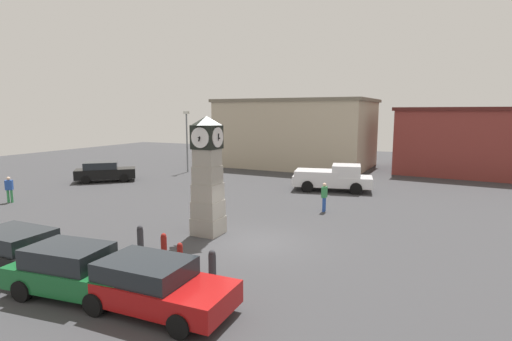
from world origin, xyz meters
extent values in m
plane|color=#38383A|center=(0.00, 0.00, 0.00)|extent=(86.41, 86.41, 0.00)
cube|color=#9C978D|center=(-2.46, 0.12, 0.39)|extent=(1.22, 1.22, 0.77)
cube|color=#9C978D|center=(-2.46, 0.12, 1.16)|extent=(1.15, 1.15, 0.77)
cube|color=#9F9A90|center=(-2.46, 0.12, 1.93)|extent=(1.09, 1.09, 0.77)
cube|color=#9D988E|center=(-2.46, 0.12, 2.71)|extent=(1.03, 1.03, 0.77)
cube|color=#9E998E|center=(-2.46, 0.12, 3.48)|extent=(0.96, 0.96, 0.77)
cube|color=black|center=(-2.46, 0.12, 4.39)|extent=(1.07, 1.07, 1.04)
cylinder|color=white|center=(-2.46, 0.67, 4.39)|extent=(0.88, 0.04, 0.88)
cube|color=black|center=(-2.46, 0.70, 4.39)|extent=(0.06, 0.09, 0.20)
cube|color=black|center=(-2.46, 0.70, 4.39)|extent=(0.04, 0.33, 0.09)
cylinder|color=white|center=(-2.46, -0.44, 4.39)|extent=(0.88, 0.04, 0.88)
cube|color=black|center=(-2.46, -0.47, 4.39)|extent=(0.06, 0.20, 0.06)
cube|color=black|center=(-2.46, -0.47, 4.39)|extent=(0.04, 0.18, 0.31)
cylinder|color=white|center=(-1.90, 0.12, 4.39)|extent=(0.04, 0.88, 0.88)
cube|color=black|center=(-1.88, 0.12, 4.39)|extent=(0.19, 0.06, 0.13)
cube|color=black|center=(-1.88, 0.12, 4.39)|extent=(0.08, 0.04, 0.33)
cylinder|color=white|center=(-3.01, 0.12, 4.39)|extent=(0.04, 0.88, 0.88)
cube|color=black|center=(-3.04, 0.12, 4.39)|extent=(0.14, 0.06, 0.19)
cube|color=black|center=(-3.04, 0.12, 4.39)|extent=(0.30, 0.04, 0.21)
pyramid|color=black|center=(-2.46, 0.12, 5.10)|extent=(1.12, 1.12, 0.39)
cylinder|color=#333338|center=(0.20, -3.93, 0.40)|extent=(0.26, 0.26, 0.80)
sphere|color=#333338|center=(0.20, -3.93, 0.84)|extent=(0.23, 0.23, 0.23)
cylinder|color=maroon|center=(-1.28, -3.68, 0.39)|extent=(0.21, 0.21, 0.79)
sphere|color=maroon|center=(-1.28, -3.68, 0.82)|extent=(0.19, 0.19, 0.19)
cylinder|color=maroon|center=(-2.59, -2.92, 0.36)|extent=(0.23, 0.23, 0.73)
sphere|color=maroon|center=(-2.59, -2.92, 0.76)|extent=(0.21, 0.21, 0.21)
cylinder|color=#333338|center=(-3.91, -2.72, 0.41)|extent=(0.25, 0.25, 0.81)
sphere|color=#333338|center=(-3.91, -2.72, 0.85)|extent=(0.23, 0.23, 0.23)
cube|color=black|center=(-6.00, -6.31, 0.58)|extent=(4.51, 1.97, 0.62)
cube|color=#1E2328|center=(-6.34, -6.32, 1.16)|extent=(2.48, 1.80, 0.54)
cylinder|color=black|center=(-4.61, -5.38, 0.32)|extent=(0.64, 0.22, 0.64)
cylinder|color=black|center=(-4.60, -7.22, 0.32)|extent=(0.64, 0.22, 0.64)
cylinder|color=black|center=(-7.40, -5.40, 0.32)|extent=(0.64, 0.22, 0.64)
cube|color=#19602D|center=(-2.73, -6.78, 0.60)|extent=(4.36, 2.21, 0.65)
cube|color=#1E2328|center=(-3.05, -6.81, 1.22)|extent=(2.47, 1.86, 0.59)
cylinder|color=black|center=(-1.54, -5.81, 0.32)|extent=(0.66, 0.29, 0.64)
cylinder|color=black|center=(-1.35, -7.46, 0.32)|extent=(0.66, 0.29, 0.64)
cylinder|color=black|center=(-4.12, -6.10, 0.32)|extent=(0.66, 0.29, 0.64)
cylinder|color=black|center=(-3.93, -7.75, 0.32)|extent=(0.66, 0.29, 0.64)
cube|color=#A51111|center=(-0.02, -6.53, 0.59)|extent=(4.47, 2.01, 0.63)
cube|color=#1E2328|center=(-0.35, -6.54, 1.16)|extent=(2.48, 1.81, 0.52)
cylinder|color=black|center=(1.33, -5.60, 0.32)|extent=(0.65, 0.24, 0.64)
cylinder|color=black|center=(1.37, -7.40, 0.32)|extent=(0.65, 0.24, 0.64)
cylinder|color=black|center=(-1.42, -5.66, 0.32)|extent=(0.65, 0.24, 0.64)
cylinder|color=black|center=(-1.37, -7.47, 0.32)|extent=(0.65, 0.24, 0.64)
cube|color=black|center=(-17.19, 8.50, 0.65)|extent=(4.54, 4.31, 0.76)
cube|color=#1E2328|center=(-17.44, 8.27, 1.30)|extent=(2.93, 2.86, 0.55)
cylinder|color=black|center=(-16.70, 10.05, 0.32)|extent=(0.62, 0.59, 0.64)
cylinder|color=black|center=(-15.59, 8.79, 0.32)|extent=(0.62, 0.59, 0.64)
cylinder|color=black|center=(-18.79, 8.20, 0.32)|extent=(0.62, 0.59, 0.64)
cylinder|color=black|center=(-17.68, 6.94, 0.32)|extent=(0.62, 0.59, 0.64)
cube|color=silver|center=(0.07, 12.43, 0.70)|extent=(5.71, 3.12, 0.70)
cube|color=silver|center=(0.99, 12.62, 1.45)|extent=(2.25, 2.30, 0.80)
cube|color=silver|center=(-0.99, 12.21, 1.23)|extent=(3.33, 2.62, 0.36)
cylinder|color=black|center=(1.46, 13.72, 0.40)|extent=(0.84, 0.44, 0.80)
cylinder|color=black|center=(1.85, 11.80, 0.40)|extent=(0.84, 0.44, 0.80)
cylinder|color=black|center=(-1.72, 13.06, 0.40)|extent=(0.84, 0.44, 0.80)
cylinder|color=black|center=(-1.32, 11.14, 0.40)|extent=(0.84, 0.44, 0.80)
cylinder|color=#338C4C|center=(-8.20, 8.31, 0.44)|extent=(0.14, 0.14, 0.88)
cylinder|color=#338C4C|center=(-8.31, 8.48, 0.44)|extent=(0.14, 0.14, 0.88)
cube|color=#338C4C|center=(-8.26, 8.39, 1.21)|extent=(0.42, 0.47, 0.66)
sphere|color=beige|center=(-8.26, 8.39, 1.66)|extent=(0.24, 0.24, 0.24)
cylinder|color=#338C4C|center=(-16.70, 0.47, 0.39)|extent=(0.14, 0.14, 0.79)
cylinder|color=#338C4C|center=(-16.86, 0.35, 0.39)|extent=(0.14, 0.14, 0.79)
cube|color=#264CA5|center=(-16.78, 0.41, 1.08)|extent=(0.47, 0.43, 0.59)
sphere|color=beige|center=(-16.78, 0.41, 1.49)|extent=(0.21, 0.21, 0.21)
cylinder|color=#264CA5|center=(1.17, 6.46, 0.40)|extent=(0.14, 0.14, 0.80)
cylinder|color=#264CA5|center=(1.16, 6.26, 0.40)|extent=(0.14, 0.14, 0.80)
cube|color=#338C4C|center=(1.17, 6.36, 1.10)|extent=(0.25, 0.41, 0.60)
sphere|color=beige|center=(1.17, 6.36, 1.50)|extent=(0.22, 0.22, 0.22)
cylinder|color=slate|center=(-14.25, 15.52, 2.65)|extent=(0.14, 0.14, 5.31)
cube|color=silver|center=(-14.25, 15.52, 5.43)|extent=(0.50, 0.24, 0.24)
cube|color=#B7A88E|center=(-6.64, 23.90, 3.22)|extent=(14.78, 9.71, 6.43)
cube|color=#6E6455|center=(-6.64, 23.90, 6.58)|extent=(15.23, 10.01, 0.30)
cube|color=maroon|center=(9.88, 26.05, 2.79)|extent=(13.73, 10.76, 5.58)
cube|color=#4F1E1B|center=(9.88, 26.05, 5.73)|extent=(14.14, 11.08, 0.30)
camera|label=1|loc=(6.89, -14.80, 5.46)|focal=28.00mm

